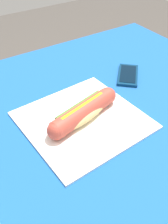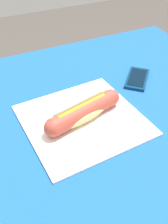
{
  "view_description": "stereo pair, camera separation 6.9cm",
  "coord_description": "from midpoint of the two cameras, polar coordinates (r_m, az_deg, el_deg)",
  "views": [
    {
      "loc": [
        -0.28,
        -0.49,
        1.24
      ],
      "look_at": [
        0.0,
        -0.04,
        0.8
      ],
      "focal_mm": 41.69,
      "sensor_mm": 36.0,
      "label": 1
    },
    {
      "loc": [
        -0.22,
        -0.52,
        1.24
      ],
      "look_at": [
        0.0,
        -0.04,
        0.8
      ],
      "focal_mm": 41.69,
      "sensor_mm": 36.0,
      "label": 2
    }
  ],
  "objects": [
    {
      "name": "cell_phone",
      "position": [
        0.89,
        7.42,
        7.98
      ],
      "size": [
        0.14,
        0.14,
        0.01
      ],
      "color": "#0A2D4C",
      "rests_on": "dining_table"
    },
    {
      "name": "paper_wrapper",
      "position": [
        0.71,
        -2.79,
        -1.79
      ],
      "size": [
        0.32,
        0.31,
        0.01
      ],
      "primitive_type": "cube",
      "rotation": [
        0.0,
        0.0,
        0.06
      ],
      "color": "white",
      "rests_on": "dining_table"
    },
    {
      "name": "hot_dog",
      "position": [
        0.69,
        -2.91,
        -0.08
      ],
      "size": [
        0.24,
        0.1,
        0.05
      ],
      "color": "#E5BC75",
      "rests_on": "paper_wrapper"
    },
    {
      "name": "dining_table",
      "position": [
        0.84,
        -4.28,
        -7.67
      ],
      "size": [
        1.17,
        0.81,
        0.77
      ],
      "color": "brown",
      "rests_on": "ground"
    }
  ]
}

